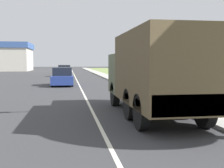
% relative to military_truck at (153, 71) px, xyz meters
% --- Properties ---
extents(ground_plane, '(180.00, 180.00, 0.00)m').
position_rel_military_truck_xyz_m(ground_plane, '(-2.25, 26.80, -1.74)').
color(ground_plane, '#38383A').
extents(lane_centre_stripe, '(0.12, 120.00, 0.00)m').
position_rel_military_truck_xyz_m(lane_centre_stripe, '(-2.25, 26.80, -1.74)').
color(lane_centre_stripe, silver).
rests_on(lane_centre_stripe, ground).
extents(sidewalk_right, '(1.80, 120.00, 0.12)m').
position_rel_military_truck_xyz_m(sidewalk_right, '(2.25, 26.80, -1.68)').
color(sidewalk_right, '#ADAAA3').
rests_on(sidewalk_right, ground).
extents(grass_strip_right, '(7.00, 120.00, 0.02)m').
position_rel_military_truck_xyz_m(grass_strip_right, '(6.65, 26.80, -1.73)').
color(grass_strip_right, olive).
rests_on(grass_strip_right, ground).
extents(military_truck, '(2.38, 7.42, 3.18)m').
position_rel_military_truck_xyz_m(military_truck, '(0.00, 0.00, 0.00)').
color(military_truck, '#545B3D').
rests_on(military_truck, ground).
extents(car_nearest_ahead, '(1.88, 4.09, 1.62)m').
position_rel_military_truck_xyz_m(car_nearest_ahead, '(-3.75, 14.90, -1.02)').
color(car_nearest_ahead, navy).
rests_on(car_nearest_ahead, ground).
extents(car_second_ahead, '(1.91, 4.20, 1.67)m').
position_rel_military_truck_xyz_m(car_second_ahead, '(-3.77, 30.86, -1.00)').
color(car_second_ahead, tan).
rests_on(car_second_ahead, ground).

